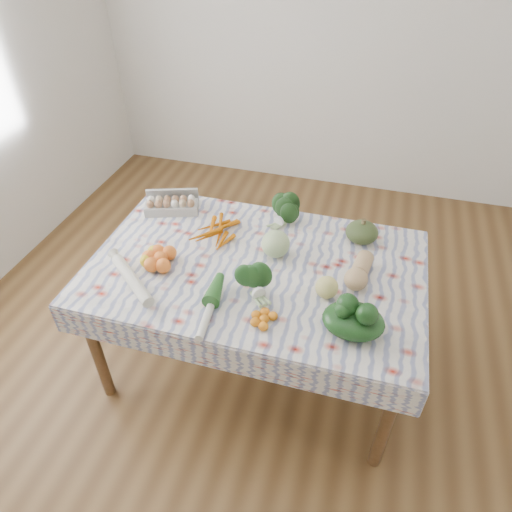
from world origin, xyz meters
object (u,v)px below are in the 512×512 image
dining_table (256,277)px  kabocha_squash (362,232)px  butternut_squash (360,270)px  egg_carton (172,206)px  cabbage (276,244)px  grapefruit (327,287)px

dining_table → kabocha_squash: 0.61m
butternut_squash → egg_carton: bearing=174.2°
dining_table → cabbage: bearing=54.8°
kabocha_squash → dining_table: bearing=-144.3°
egg_carton → butternut_squash: size_ratio=1.24×
grapefruit → dining_table: bearing=161.8°
dining_table → butternut_squash: butternut_squash is taller
kabocha_squash → egg_carton: bearing=-178.7°
dining_table → kabocha_squash: size_ratio=9.30×
dining_table → grapefruit: 0.42m
dining_table → butternut_squash: 0.52m
kabocha_squash → grapefruit: bearing=-103.3°
dining_table → egg_carton: bearing=151.7°
dining_table → grapefruit: size_ratio=15.08×
grapefruit → butternut_squash: bearing=50.6°
egg_carton → butternut_squash: bearing=-33.2°
egg_carton → butternut_squash: 1.14m
dining_table → kabocha_squash: kabocha_squash is taller
cabbage → butternut_squash: cabbage is taller
egg_carton → grapefruit: bearing=-43.3°
egg_carton → butternut_squash: butternut_squash is taller
butternut_squash → grapefruit: size_ratio=2.29×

